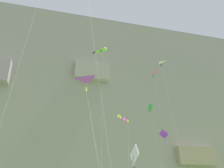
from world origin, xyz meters
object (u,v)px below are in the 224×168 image
at_px(kite_delta_low_left, 152,77).
at_px(kite_banner_low_right, 124,122).
at_px(kite_delta_far_left, 161,70).
at_px(kite_delta_mid_right, 88,90).
at_px(kite_diamond_mid_center, 151,111).
at_px(kite_diamond_high_right, 164,137).
at_px(kite_windsock_mid_left, 101,51).
at_px(kite_diamond_upper_mid, 134,156).

distance_m(kite_delta_low_left, kite_banner_low_right, 15.29).
relative_size(kite_banner_low_right, kite_delta_far_left, 0.70).
xyz_separation_m(kite_delta_mid_right, kite_diamond_mid_center, (17.82, 26.49, 8.25)).
distance_m(kite_delta_low_left, kite_delta_far_left, 14.25).
bearing_deg(kite_diamond_high_right, kite_delta_far_left, -108.93).
bearing_deg(kite_windsock_mid_left, kite_banner_low_right, -2.33).
xyz_separation_m(kite_banner_low_right, kite_windsock_mid_left, (-3.95, 0.16, 13.38)).
bearing_deg(kite_banner_low_right, kite_delta_far_left, -61.14).
xyz_separation_m(kite_banner_low_right, kite_delta_far_left, (4.00, -7.27, 6.51)).
xyz_separation_m(kite_delta_mid_right, kite_diamond_high_right, (13.86, 13.22, -0.76)).
bearing_deg(kite_windsock_mid_left, kite_delta_low_left, 23.34).
bearing_deg(kite_diamond_upper_mid, kite_diamond_high_right, 47.74).
distance_m(kite_delta_mid_right, kite_delta_far_left, 17.63).
bearing_deg(kite_diamond_upper_mid, kite_delta_mid_right, -142.72).
height_order(kite_banner_low_right, kite_delta_far_left, kite_delta_far_left).
height_order(kite_diamond_mid_center, kite_delta_low_left, kite_delta_low_left).
bearing_deg(kite_delta_mid_right, kite_windsock_mid_left, 74.78).
relative_size(kite_diamond_mid_center, kite_delta_low_left, 0.83).
bearing_deg(kite_diamond_upper_mid, kite_windsock_mid_left, 97.23).
xyz_separation_m(kite_diamond_mid_center, kite_delta_low_left, (-1.40, -4.84, 5.74)).
bearing_deg(kite_windsock_mid_left, kite_delta_far_left, -43.04).
distance_m(kite_delta_mid_right, kite_banner_low_right, 18.50).
relative_size(kite_diamond_mid_center, kite_diamond_high_right, 1.72).
distance_m(kite_diamond_upper_mid, kite_windsock_mid_left, 23.87).
distance_m(kite_delta_mid_right, kite_diamond_upper_mid, 9.14).
relative_size(kite_delta_mid_right, kite_windsock_mid_left, 0.45).
bearing_deg(kite_banner_low_right, kite_diamond_mid_center, 47.26).
distance_m(kite_diamond_high_right, kite_windsock_mid_left, 19.02).
xyz_separation_m(kite_diamond_high_right, kite_windsock_mid_left, (-9.37, 3.28, 16.22)).
bearing_deg(kite_diamond_mid_center, kite_diamond_high_right, -106.60).
bearing_deg(kite_delta_far_left, kite_windsock_mid_left, 136.96).
xyz_separation_m(kite_diamond_upper_mid, kite_diamond_high_right, (7.86, 8.65, 4.40)).
height_order(kite_diamond_high_right, kite_banner_low_right, kite_banner_low_right).
height_order(kite_delta_low_left, kite_windsock_mid_left, kite_windsock_mid_left).
height_order(kite_delta_far_left, kite_windsock_mid_left, kite_windsock_mid_left).
distance_m(kite_delta_mid_right, kite_diamond_high_right, 19.17).
distance_m(kite_banner_low_right, kite_windsock_mid_left, 13.95).
bearing_deg(kite_diamond_high_right, kite_diamond_upper_mid, -132.26).
xyz_separation_m(kite_delta_low_left, kite_delta_far_left, (-3.98, -12.58, -5.40)).
xyz_separation_m(kite_diamond_mid_center, kite_windsock_mid_left, (-13.33, -9.99, 7.21)).
bearing_deg(kite_delta_mid_right, kite_diamond_high_right, 43.64).
bearing_deg(kite_delta_low_left, kite_delta_far_left, -107.58).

